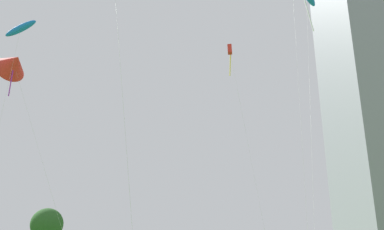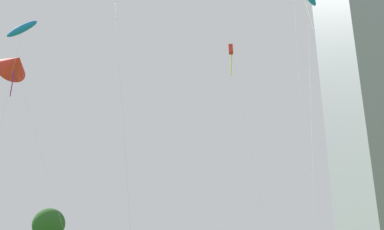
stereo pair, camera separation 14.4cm
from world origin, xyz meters
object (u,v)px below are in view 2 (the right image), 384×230
(kite_flying_1, at_px, (231,52))
(distant_highrise_0, at_px, (368,86))
(park_tree_0, at_px, (49,225))
(kite_flying_0, at_px, (22,29))
(kite_flying_7, at_px, (15,64))

(kite_flying_1, height_order, distant_highrise_0, distant_highrise_0)
(park_tree_0, bearing_deg, kite_flying_1, -21.12)
(park_tree_0, distance_m, distant_highrise_0, 90.07)
(kite_flying_0, xyz_separation_m, distant_highrise_0, (55.09, 73.85, 21.60))
(kite_flying_1, bearing_deg, kite_flying_7, -165.25)
(kite_flying_0, relative_size, park_tree_0, 3.06)
(park_tree_0, relative_size, distant_highrise_0, 0.09)
(distant_highrise_0, bearing_deg, kite_flying_7, -144.01)
(distant_highrise_0, bearing_deg, kite_flying_0, -142.27)
(kite_flying_1, distance_m, distant_highrise_0, 77.22)
(park_tree_0, bearing_deg, kite_flying_0, -79.81)
(kite_flying_1, relative_size, kite_flying_7, 1.09)
(kite_flying_0, height_order, park_tree_0, kite_flying_0)
(kite_flying_0, relative_size, distant_highrise_0, 0.27)
(kite_flying_1, relative_size, park_tree_0, 3.12)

